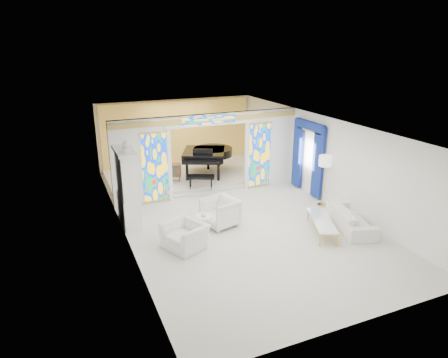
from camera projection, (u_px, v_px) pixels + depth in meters
name	position (u px, v px, depth m)	size (l,w,h in m)	color
floor	(231.00, 213.00, 13.25)	(12.00, 12.00, 0.00)	beige
ceiling	(232.00, 124.00, 12.27)	(7.00, 12.00, 0.02)	white
wall_back	(177.00, 133.00, 17.98)	(7.00, 0.02, 3.00)	white
wall_front	(360.00, 260.00, 7.55)	(7.00, 0.02, 3.00)	white
wall_left	(120.00, 185.00, 11.47)	(0.02, 12.00, 3.00)	white
wall_right	(322.00, 158.00, 14.06)	(0.02, 12.00, 3.00)	white
partition_wall	(209.00, 151.00, 14.45)	(7.00, 0.22, 3.00)	white
stained_glass_left	(155.00, 168.00, 13.72)	(0.90, 0.04, 2.40)	gold
stained_glass_right	(260.00, 155.00, 15.22)	(0.90, 0.04, 2.40)	gold
stained_glass_transom	(210.00, 119.00, 13.97)	(2.00, 0.04, 0.34)	gold
alcove_platform	(191.00, 175.00, 16.79)	(6.80, 3.80, 0.18)	beige
gold_curtain_back	(178.00, 133.00, 17.88)	(6.70, 0.10, 2.90)	gold
chandelier	(195.00, 117.00, 15.97)	(0.48, 0.48, 0.30)	gold
blue_drapes	(308.00, 152.00, 14.61)	(0.14, 1.85, 2.65)	navy
china_cabinet	(127.00, 188.00, 12.20)	(0.56, 1.46, 2.72)	white
armchair_left	(185.00, 236.00, 10.96)	(1.10, 0.96, 0.71)	white
armchair_right	(220.00, 212.00, 12.24)	(0.94, 0.97, 0.88)	silver
sofa	(351.00, 218.00, 12.17)	(2.20, 0.86, 0.64)	white
side_table	(204.00, 223.00, 11.58)	(0.64, 0.64, 0.64)	white
vase	(204.00, 213.00, 11.48)	(0.16, 0.16, 0.17)	silver
coffee_table	(322.00, 221.00, 11.80)	(1.24, 1.91, 0.41)	white
floor_lamp	(325.00, 163.00, 13.43)	(0.56, 0.56, 1.79)	gold
grand_piano	(208.00, 154.00, 16.42)	(2.80, 3.22, 1.25)	black
tv_console	(173.00, 170.00, 15.65)	(0.71, 0.59, 0.70)	brown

